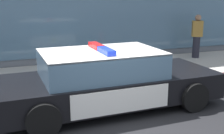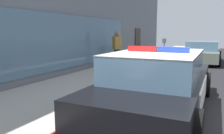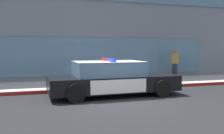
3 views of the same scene
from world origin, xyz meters
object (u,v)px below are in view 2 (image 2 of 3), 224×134
object	(u,v)px
fire_hydrant	(127,70)
pedestrian_on_sidewalk	(117,49)
police_cruiser	(158,81)
car_down_street	(202,52)
parking_meter	(164,46)

from	to	relation	value
fire_hydrant	pedestrian_on_sidewalk	distance (m)	3.41
police_cruiser	car_down_street	size ratio (longest dim) A/B	1.13
fire_hydrant	parking_meter	world-z (taller)	parking_meter
car_down_street	pedestrian_on_sidewalk	bearing A→B (deg)	141.20
police_cruiser	pedestrian_on_sidewalk	bearing A→B (deg)	33.12
pedestrian_on_sidewalk	parking_meter	size ratio (longest dim) A/B	1.28
police_cruiser	pedestrian_on_sidewalk	size ratio (longest dim) A/B	3.04
fire_hydrant	pedestrian_on_sidewalk	xyz separation A→B (m)	(2.87, 1.76, 0.51)
car_down_street	fire_hydrant	bearing A→B (deg)	165.46
parking_meter	police_cruiser	bearing A→B (deg)	-167.19
car_down_street	pedestrian_on_sidewalk	distance (m)	5.79
police_cruiser	fire_hydrant	size ratio (longest dim) A/B	7.17
fire_hydrant	pedestrian_on_sidewalk	world-z (taller)	pedestrian_on_sidewalk
police_cruiser	parking_meter	bearing A→B (deg)	11.31
parking_meter	fire_hydrant	bearing A→B (deg)	179.40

